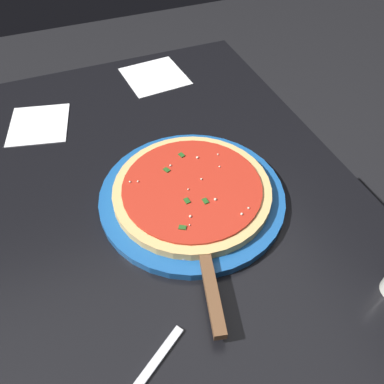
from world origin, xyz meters
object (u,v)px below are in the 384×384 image
Objects in this scene: pizza_server at (207,270)px; napkin_folded_right at (155,76)px; serving_plate at (192,197)px; pizza at (192,190)px; napkin_loose_left at (39,124)px.

napkin_folded_right is at bearing -10.28° from pizza_server.
serving_plate is 0.02m from pizza.
serving_plate reaches higher than napkin_loose_left.
serving_plate is at bearing 170.98° from napkin_folded_right.
serving_plate is 0.43m from napkin_folded_right.
pizza is at bearing -13.60° from pizza_server.
serving_plate is 0.40m from napkin_loose_left.
pizza_server is 1.62× the size of napkin_loose_left.
napkin_loose_left is (0.33, 0.23, -0.01)m from serving_plate.
serving_plate is 2.41× the size of napkin_loose_left.
pizza_server reaches higher than napkin_folded_right.
pizza_server is 1.49× the size of napkin_folded_right.
napkin_loose_left is at bearing 35.17° from pizza.
napkin_folded_right is 1.08× the size of napkin_loose_left.
pizza reaches higher than napkin_loose_left.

